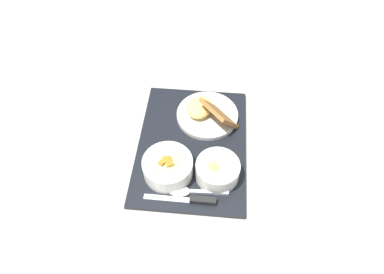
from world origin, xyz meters
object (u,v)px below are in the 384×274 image
object	(u,v)px
plate_main	(207,113)
spoon	(189,191)
bowl_soup	(218,170)
knife	(195,200)
bowl_salad	(168,166)

from	to	relation	value
plate_main	spoon	size ratio (longest dim) A/B	1.21
bowl_soup	knife	distance (m)	0.10
bowl_salad	plate_main	distance (m)	0.22
bowl_soup	plate_main	size ratio (longest dim) A/B	0.61
bowl_salad	bowl_soup	world-z (taller)	bowl_salad
spoon	plate_main	bearing A→B (deg)	-98.58
bowl_soup	spoon	size ratio (longest dim) A/B	0.75
bowl_salad	bowl_soup	bearing A→B (deg)	-92.72
knife	spoon	world-z (taller)	knife
plate_main	spoon	bearing A→B (deg)	171.28
bowl_soup	knife	world-z (taller)	bowl_soup
bowl_salad	spoon	distance (m)	0.08
plate_main	knife	distance (m)	0.28
bowl_salad	knife	world-z (taller)	bowl_salad
knife	plate_main	bearing A→B (deg)	-92.05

